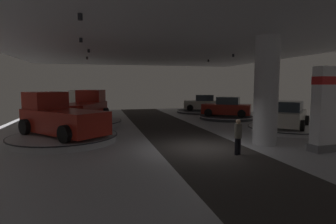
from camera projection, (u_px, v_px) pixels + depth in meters
The scene contains 17 objects.
ground at pixel (202, 149), 13.23m from camera, with size 24.00×44.00×0.06m.
ceiling_with_spotlights at pixel (204, 31), 12.68m from camera, with size 24.00×44.00×0.39m.
column_right at pixel (266, 91), 13.84m from camera, with size 1.21×1.21×5.50m.
brand_sign_pylon at pixel (325, 108), 12.42m from camera, with size 1.31×0.75×3.90m.
display_platform_far_left at pixel (84, 123), 20.63m from camera, with size 5.68×5.68×0.36m.
pickup_truck_far_left at pixel (85, 108), 20.84m from camera, with size 3.94×5.69×2.30m.
display_platform_deep_right at pixel (203, 111), 30.37m from camera, with size 5.88×5.88×0.26m.
display_car_deep_right at pixel (203, 103), 30.28m from camera, with size 4.55×3.22×1.71m.
display_platform_far_right at pixel (226, 117), 24.51m from camera, with size 4.84×4.84×0.29m.
display_car_far_right at pixel (227, 107), 24.41m from camera, with size 4.48×3.87×1.71m.
display_platform_deep_left at pixel (73, 115), 26.60m from camera, with size 5.68×5.68×0.27m.
pickup_truck_deep_left at pixel (75, 104), 26.31m from camera, with size 5.02×5.41×2.30m.
display_platform_mid_right at pixel (288, 129), 18.13m from camera, with size 5.17×5.17×0.28m.
display_car_mid_right at pixel (288, 115), 18.02m from camera, with size 4.28×4.21×1.71m.
display_platform_mid_left at pixel (64, 138), 14.72m from camera, with size 5.68×5.68×0.37m.
pickup_truck_mid_left at pixel (60, 117), 14.80m from camera, with size 5.00×5.42×2.30m.
visitor_walking_near at pixel (238, 135), 11.89m from camera, with size 0.32×0.32×1.59m.
Camera 1 is at (-4.82, -12.17, 3.07)m, focal length 29.10 mm.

